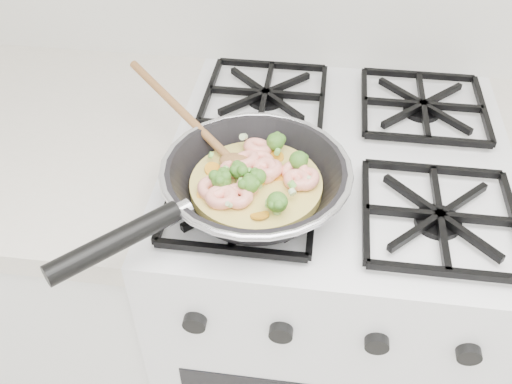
# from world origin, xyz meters

# --- Properties ---
(stove) EXTENTS (0.60, 0.60, 0.92)m
(stove) POSITION_xyz_m (0.00, 1.70, 0.46)
(stove) COLOR white
(stove) RESTS_ON ground
(skillet) EXTENTS (0.40, 0.46, 0.10)m
(skillet) POSITION_xyz_m (-0.13, 1.55, 0.96)
(skillet) COLOR black
(skillet) RESTS_ON stove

